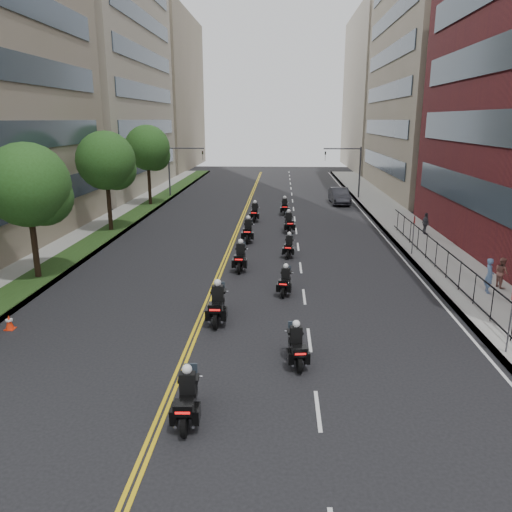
{
  "coord_description": "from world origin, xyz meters",
  "views": [
    {
      "loc": [
        2.02,
        -13.31,
        8.47
      ],
      "look_at": [
        0.71,
        12.02,
        1.5
      ],
      "focal_mm": 35.0,
      "sensor_mm": 36.0,
      "label": 1
    }
  ],
  "objects": [
    {
      "name": "ground",
      "position": [
        0.0,
        0.0,
        0.0
      ],
      "size": [
        160.0,
        160.0,
        0.0
      ],
      "primitive_type": "plane",
      "color": "black",
      "rests_on": "ground"
    },
    {
      "name": "sidewalk_right",
      "position": [
        12.0,
        25.0,
        0.07
      ],
      "size": [
        4.0,
        90.0,
        0.15
      ],
      "primitive_type": "cube",
      "color": "gray",
      "rests_on": "ground"
    },
    {
      "name": "sidewalk_left",
      "position": [
        -12.0,
        25.0,
        0.07
      ],
      "size": [
        4.0,
        90.0,
        0.15
      ],
      "primitive_type": "cube",
      "color": "gray",
      "rests_on": "ground"
    },
    {
      "name": "grass_strip",
      "position": [
        -11.2,
        25.0,
        0.17
      ],
      "size": [
        2.0,
        90.0,
        0.04
      ],
      "primitive_type": "cube",
      "color": "#1D3714",
      "rests_on": "sidewalk_left"
    },
    {
      "name": "building_right_tan",
      "position": [
        21.48,
        48.0,
        15.0
      ],
      "size": [
        15.11,
        28.0,
        30.0
      ],
      "color": "gray",
      "rests_on": "ground"
    },
    {
      "name": "building_right_far",
      "position": [
        21.5,
        78.0,
        13.0
      ],
      "size": [
        15.0,
        28.0,
        26.0
      ],
      "primitive_type": "cube",
      "color": "#A59C85",
      "rests_on": "ground"
    },
    {
      "name": "building_left_mid",
      "position": [
        -21.98,
        48.0,
        17.0
      ],
      "size": [
        16.11,
        28.0,
        34.0
      ],
      "color": "#A59C85",
      "rests_on": "ground"
    },
    {
      "name": "building_left_far",
      "position": [
        -22.0,
        78.0,
        13.0
      ],
      "size": [
        16.0,
        28.0,
        26.0
      ],
      "primitive_type": "cube",
      "color": "gray",
      "rests_on": "ground"
    },
    {
      "name": "iron_fence",
      "position": [
        11.0,
        12.0,
        0.9
      ],
      "size": [
        0.05,
        28.0,
        1.5
      ],
      "color": "black",
      "rests_on": "sidewalk_right"
    },
    {
      "name": "street_trees",
      "position": [
        -11.05,
        18.61,
        5.13
      ],
      "size": [
        4.4,
        38.4,
        7.98
      ],
      "color": "black",
      "rests_on": "ground"
    },
    {
      "name": "traffic_signal_right",
      "position": [
        9.54,
        42.0,
        3.7
      ],
      "size": [
        4.09,
        0.2,
        5.6
      ],
      "color": "#3F3F44",
      "rests_on": "ground"
    },
    {
      "name": "traffic_signal_left",
      "position": [
        -9.54,
        42.0,
        3.7
      ],
      "size": [
        4.09,
        0.2,
        5.6
      ],
      "color": "#3F3F44",
      "rests_on": "ground"
    },
    {
      "name": "motorcycle_0",
      "position": [
        -0.61,
        -0.7,
        0.68
      ],
      "size": [
        0.57,
        2.33,
        1.72
      ],
      "rotation": [
        0.0,
        0.0,
        0.05
      ],
      "color": "black",
      "rests_on": "ground"
    },
    {
      "name": "motorcycle_1",
      "position": [
        2.62,
        2.99,
        0.64
      ],
      "size": [
        0.65,
        2.18,
        1.61
      ],
      "rotation": [
        0.0,
        0.0,
        0.13
      ],
      "color": "black",
      "rests_on": "ground"
    },
    {
      "name": "motorcycle_2",
      "position": [
        -0.67,
        6.67,
        0.74
      ],
      "size": [
        0.59,
        2.54,
        1.88
      ],
      "rotation": [
        0.0,
        0.0,
        0.02
      ],
      "color": "black",
      "rests_on": "ground"
    },
    {
      "name": "motorcycle_3",
      "position": [
        2.26,
        10.42,
        0.61
      ],
      "size": [
        0.64,
        2.08,
        1.54
      ],
      "rotation": [
        0.0,
        0.0,
        -0.14
      ],
      "color": "black",
      "rests_on": "ground"
    },
    {
      "name": "motorcycle_4",
      "position": [
        -0.31,
        14.37,
        0.72
      ],
      "size": [
        0.57,
        2.47,
        1.82
      ],
      "rotation": [
        0.0,
        0.0,
        -0.01
      ],
      "color": "black",
      "rests_on": "ground"
    },
    {
      "name": "motorcycle_5",
      "position": [
        2.54,
        17.47,
        0.63
      ],
      "size": [
        0.58,
        2.15,
        1.59
      ],
      "rotation": [
        0.0,
        0.0,
        -0.09
      ],
      "color": "black",
      "rests_on": "ground"
    },
    {
      "name": "motorcycle_6",
      "position": [
        -0.33,
        21.34,
        0.74
      ],
      "size": [
        0.58,
        2.53,
        1.87
      ],
      "rotation": [
        0.0,
        0.0,
        0.0
      ],
      "color": "black",
      "rests_on": "ground"
    },
    {
      "name": "motorcycle_7",
      "position": [
        2.6,
        24.52,
        0.71
      ],
      "size": [
        0.67,
        2.43,
        1.79
      ],
      "rotation": [
        0.0,
        0.0,
        0.09
      ],
      "color": "black",
      "rests_on": "ground"
    },
    {
      "name": "motorcycle_8",
      "position": [
        -0.26,
        28.84,
        0.71
      ],
      "size": [
        0.56,
        2.42,
        1.79
      ],
      "rotation": [
        0.0,
        0.0,
        -0.03
      ],
      "color": "black",
      "rests_on": "ground"
    },
    {
      "name": "motorcycle_9",
      "position": [
        2.31,
        32.01,
        0.68
      ],
      "size": [
        0.53,
        2.32,
        1.71
      ],
      "rotation": [
        0.0,
        0.0,
        0.01
      ],
      "color": "black",
      "rests_on": "ground"
    },
    {
      "name": "parked_sedan",
      "position": [
        8.0,
        38.4,
        0.82
      ],
      "size": [
        1.93,
        5.03,
        1.64
      ],
      "primitive_type": "imported",
      "rotation": [
        0.0,
        0.0,
        0.04
      ],
      "color": "black",
      "rests_on": "ground"
    },
    {
      "name": "pedestrian_a",
      "position": [
        12.32,
        10.7,
        1.03
      ],
      "size": [
        0.49,
        0.68,
        1.75
      ],
      "primitive_type": "imported",
      "rotation": [
        0.0,
        0.0,
        1.46
      ],
      "color": "#556F9C",
      "rests_on": "sidewalk_right"
    },
    {
      "name": "pedestrian_b",
      "position": [
        13.28,
        11.56,
        0.93
      ],
      "size": [
        0.73,
        0.86,
        1.56
      ],
      "primitive_type": "imported",
      "rotation": [
        0.0,
        0.0,
        1.76
      ],
      "color": "#8B574C",
      "rests_on": "sidewalk_right"
    },
    {
      "name": "pedestrian_c",
      "position": [
        12.79,
        23.78,
        0.95
      ],
      "size": [
        0.57,
        1.0,
        1.6
      ],
      "primitive_type": "imported",
      "rotation": [
        0.0,
        0.0,
        1.78
      ],
      "color": "#45454D",
      "rests_on": "sidewalk_right"
    },
    {
      "name": "traffic_cone",
      "position": [
        -9.24,
        5.4,
        0.31
      ],
      "size": [
        0.38,
        0.38,
        0.63
      ],
      "color": "red",
      "rests_on": "ground"
    }
  ]
}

